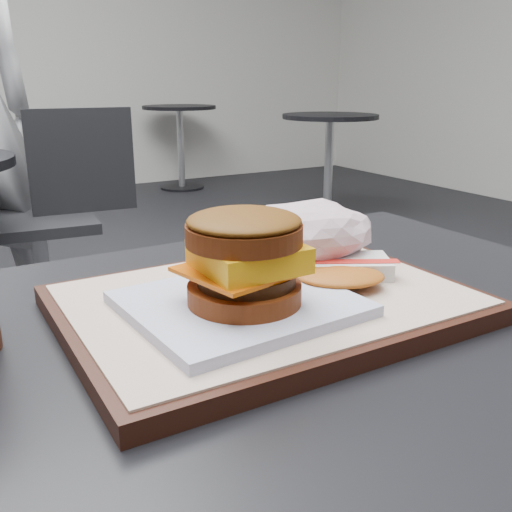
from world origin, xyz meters
The scene contains 8 objects.
customer_table centered at (0.00, 0.00, 0.58)m, with size 0.80×0.60×0.77m.
serving_tray centered at (0.00, 0.03, 0.78)m, with size 0.38×0.28×0.02m.
breakfast_sandwich centered at (-0.04, 0.00, 0.83)m, with size 0.20×0.18×0.09m.
hash_brown centered at (0.09, 0.02, 0.80)m, with size 0.13×0.12×0.02m.
crumpled_wrapper centered at (0.09, 0.08, 0.82)m, with size 0.15×0.12×0.07m, color silver, non-canonical shape.
neighbor_chair centered at (0.14, 1.84, 0.51)m, with size 0.62×0.46×0.88m.
bg_table_near centered at (2.20, 2.80, 0.56)m, with size 0.66×0.66×0.75m.
bg_table_far centered at (1.80, 4.50, 0.56)m, with size 0.66×0.66×0.75m.
Camera 1 is at (-0.27, -0.41, 0.99)m, focal length 40.00 mm.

